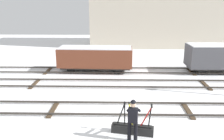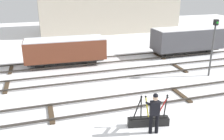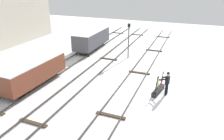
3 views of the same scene
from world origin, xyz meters
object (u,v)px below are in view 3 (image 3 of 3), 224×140
at_px(switch_lever_frame, 158,90).
at_px(rail_worker, 167,82).
at_px(freight_car_near_switch, 92,39).
at_px(signal_post, 129,37).
at_px(freight_car_far_end, 32,72).

xyz_separation_m(switch_lever_frame, rail_worker, (-0.04, -0.56, 0.78)).
bearing_deg(freight_car_near_switch, rail_worker, -129.35).
bearing_deg(signal_post, freight_car_far_end, 150.21).
distance_m(switch_lever_frame, signal_post, 8.05).
bearing_deg(freight_car_far_end, switch_lever_frame, -73.85).
height_order(signal_post, freight_car_near_switch, signal_post).
relative_size(rail_worker, signal_post, 0.48).
xyz_separation_m(switch_lever_frame, freight_car_far_end, (-2.43, 9.45, 0.94)).
xyz_separation_m(signal_post, freight_car_far_end, (-8.88, 5.08, -1.11)).
relative_size(rail_worker, freight_car_near_switch, 0.30).
relative_size(switch_lever_frame, freight_car_near_switch, 0.30).
height_order(freight_car_near_switch, freight_car_far_end, freight_car_near_switch).
xyz_separation_m(switch_lever_frame, signal_post, (6.45, 4.36, 2.05)).
height_order(rail_worker, freight_car_far_end, freight_car_far_end).
bearing_deg(freight_car_far_end, signal_post, -28.07).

